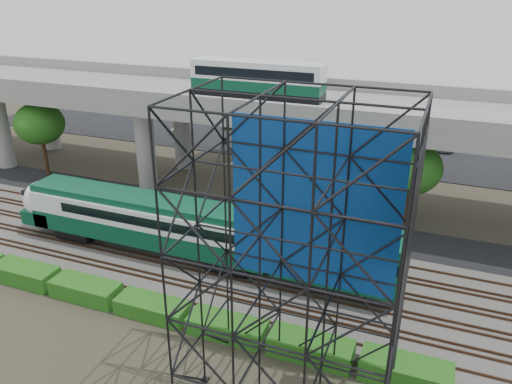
% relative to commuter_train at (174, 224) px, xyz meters
% --- Properties ---
extents(ground, '(140.00, 140.00, 0.00)m').
position_rel_commuter_train_xyz_m(ground, '(0.99, -2.00, -2.88)').
color(ground, '#474233').
rests_on(ground, ground).
extents(ballast_bed, '(90.00, 12.00, 0.20)m').
position_rel_commuter_train_xyz_m(ballast_bed, '(0.99, 0.00, -2.78)').
color(ballast_bed, slate).
rests_on(ballast_bed, ground).
extents(service_road, '(90.00, 5.00, 0.08)m').
position_rel_commuter_train_xyz_m(service_road, '(0.99, 8.50, -2.84)').
color(service_road, black).
rests_on(service_road, ground).
extents(parking_lot, '(90.00, 18.00, 0.08)m').
position_rel_commuter_train_xyz_m(parking_lot, '(0.99, 32.00, -2.84)').
color(parking_lot, black).
rests_on(parking_lot, ground).
extents(harbor_water, '(140.00, 40.00, 0.03)m').
position_rel_commuter_train_xyz_m(harbor_water, '(0.99, 54.00, -2.87)').
color(harbor_water, '#465F74').
rests_on(harbor_water, ground).
extents(rail_tracks, '(90.00, 9.52, 0.16)m').
position_rel_commuter_train_xyz_m(rail_tracks, '(0.99, -0.00, -2.60)').
color(rail_tracks, '#472D1E').
rests_on(rail_tracks, ballast_bed).
extents(commuter_train, '(29.30, 3.06, 4.30)m').
position_rel_commuter_train_xyz_m(commuter_train, '(0.00, 0.00, 0.00)').
color(commuter_train, black).
rests_on(commuter_train, rail_tracks).
extents(overpass, '(80.00, 12.00, 12.40)m').
position_rel_commuter_train_xyz_m(overpass, '(0.99, 14.00, 5.33)').
color(overpass, '#9E9B93').
rests_on(overpass, ground).
extents(scaffold_tower, '(9.36, 6.36, 15.00)m').
position_rel_commuter_train_xyz_m(scaffold_tower, '(11.93, -9.98, 4.59)').
color(scaffold_tower, black).
rests_on(scaffold_tower, ground).
extents(hedge_strip, '(34.60, 1.80, 1.20)m').
position_rel_commuter_train_xyz_m(hedge_strip, '(2.00, -6.30, -2.32)').
color(hedge_strip, '#174F12').
rests_on(hedge_strip, ground).
extents(trees, '(40.94, 16.94, 7.69)m').
position_rel_commuter_train_xyz_m(trees, '(-3.67, 14.17, 2.69)').
color(trees, '#382314').
rests_on(trees, ground).
extents(suv, '(4.80, 3.01, 1.24)m').
position_rel_commuter_train_xyz_m(suv, '(-15.30, 7.99, -2.18)').
color(suv, black).
rests_on(suv, service_road).
extents(parked_cars, '(35.20, 9.39, 1.31)m').
position_rel_commuter_train_xyz_m(parked_cars, '(1.20, 31.54, -2.20)').
color(parked_cars, silver).
rests_on(parked_cars, parking_lot).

